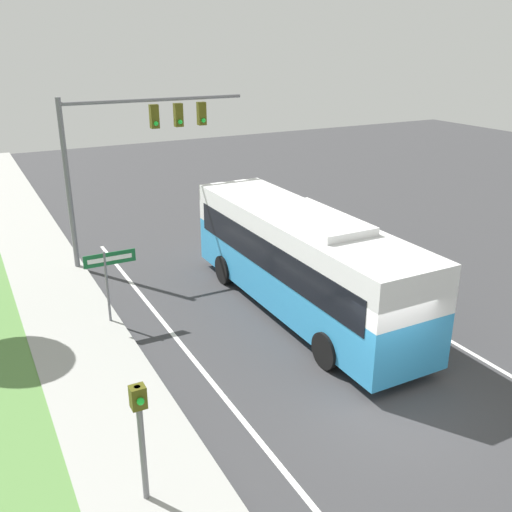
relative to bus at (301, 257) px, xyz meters
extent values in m
plane|color=#38383A|center=(-0.66, -5.60, -1.91)|extent=(80.00, 80.00, 0.00)
cube|color=#9E9E99|center=(-6.86, -5.60, -1.85)|extent=(2.80, 80.00, 0.12)
cube|color=silver|center=(-4.26, -5.60, -1.91)|extent=(0.14, 30.00, 0.01)
cube|color=silver|center=(2.94, -5.60, -1.91)|extent=(0.14, 30.00, 0.01)
cube|color=#3393D1|center=(0.00, 0.01, -0.75)|extent=(2.50, 10.63, 1.61)
cube|color=white|center=(0.00, 0.01, 0.71)|extent=(2.50, 10.63, 1.32)
cube|color=black|center=(0.00, 0.01, 0.26)|extent=(2.54, 9.78, 0.99)
cube|color=white|center=(0.00, -0.79, 1.49)|extent=(1.75, 3.72, 0.24)
cylinder|color=black|center=(-1.20, 3.31, -1.39)|extent=(0.28, 1.05, 1.05)
cylinder|color=black|center=(1.20, 3.31, -1.39)|extent=(0.28, 1.05, 1.05)
cylinder|color=black|center=(-1.20, -3.28, -1.39)|extent=(0.28, 1.05, 1.05)
cylinder|color=black|center=(1.20, -3.28, -1.39)|extent=(0.28, 1.05, 1.05)
cylinder|color=slate|center=(-5.71, 7.25, 1.35)|extent=(0.20, 0.20, 6.53)
cylinder|color=slate|center=(-2.13, 7.25, 4.37)|extent=(7.16, 0.14, 0.14)
cube|color=#47470F|center=(-2.22, 7.25, 3.75)|extent=(0.32, 0.28, 0.90)
sphere|color=#1ED838|center=(-2.22, 7.07, 3.50)|extent=(0.18, 0.18, 0.18)
cube|color=#47470F|center=(-1.24, 7.25, 3.75)|extent=(0.32, 0.28, 0.90)
sphere|color=#1ED838|center=(-1.24, 7.07, 3.50)|extent=(0.18, 0.18, 0.18)
cube|color=#47470F|center=(-0.25, 7.25, 3.75)|extent=(0.32, 0.28, 0.90)
sphere|color=#1ED838|center=(-0.25, 7.07, 3.50)|extent=(0.18, 0.18, 0.18)
cylinder|color=slate|center=(-7.05, -5.72, -0.60)|extent=(0.12, 0.12, 2.63)
cube|color=#47470F|center=(-7.05, -5.72, 0.49)|extent=(0.28, 0.24, 0.44)
sphere|color=#1ED838|center=(-7.05, -5.87, 0.49)|extent=(0.14, 0.14, 0.14)
cylinder|color=slate|center=(-5.76, 2.01, -0.70)|extent=(0.08, 0.08, 2.44)
cube|color=#145B2D|center=(-5.60, 2.01, 0.27)|extent=(1.60, 0.03, 0.40)
cube|color=white|center=(-5.60, 2.00, 0.27)|extent=(1.36, 0.01, 0.14)
camera|label=1|loc=(-9.23, -14.37, 6.50)|focal=40.00mm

